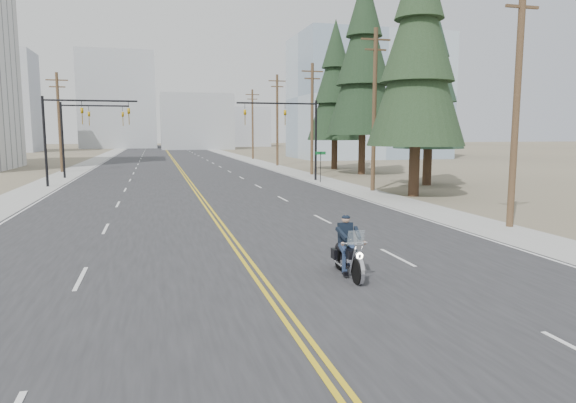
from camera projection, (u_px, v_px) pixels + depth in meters
The scene contains 25 objects.
ground_plane at pixel (282, 310), 12.21m from camera, with size 400.00×400.00×0.00m, color #776D56.
road at pixel (173, 160), 79.35m from camera, with size 20.00×200.00×0.01m, color #303033.
sidewalk_left at pixel (95, 161), 76.49m from camera, with size 3.00×200.00×0.01m, color #A5A5A0.
sidewalk_right at pixel (247, 159), 82.22m from camera, with size 3.00×200.00×0.01m, color #A5A5A0.
traffic_mast_left at pixel (72, 123), 40.01m from camera, with size 7.10×0.26×7.00m.
traffic_mast_right at pixel (294, 124), 44.48m from camera, with size 7.10×0.26×7.00m.
traffic_mast_far at pixel (81, 125), 47.61m from camera, with size 6.10×0.26×7.00m.
street_sign at pixel (321, 161), 43.44m from camera, with size 0.90×0.06×2.62m.
utility_pole_a at pixel (517, 97), 22.23m from camera, with size 2.20×0.30×11.00m.
utility_pole_b at pixel (374, 108), 36.59m from camera, with size 2.20×0.30×11.50m.
utility_pole_c at pixel (312, 117), 51.01m from camera, with size 2.20×0.30×11.00m.
utility_pole_d at pixel (277, 119), 65.37m from camera, with size 2.20×0.30×11.50m.
utility_pole_e at pixel (253, 123), 81.71m from camera, with size 2.20×0.30×11.00m.
utility_pole_left at pixel (59, 121), 54.41m from camera, with size 2.20×0.30×10.50m.
glass_building at pixel (367, 98), 86.00m from camera, with size 24.00×16.00×20.00m, color #9EB5CC.
haze_bldg_a at pixel (1, 102), 112.34m from camera, with size 14.00×12.00×22.00m, color #B7BCC6.
haze_bldg_b at pixel (196, 122), 133.18m from camera, with size 18.00×14.00×14.00m, color #ADB2B7.
haze_bldg_c at pixel (332, 113), 126.50m from camera, with size 16.00×12.00×18.00m, color #B7BCC6.
haze_bldg_d at pixel (118, 101), 141.79m from camera, with size 20.00×15.00×26.00m, color #ADB2B7.
haze_bldg_e at pixel (245, 127), 161.53m from camera, with size 14.00×14.00×12.00m, color #B7BCC6.
motorcyclist at pixel (349, 247), 14.94m from camera, with size 0.98×2.29×1.79m, color black, non-canonical shape.
conifer_near at pixel (418, 48), 32.97m from camera, with size 6.33×6.33×16.75m.
conifer_mid at pixel (430, 78), 40.41m from camera, with size 5.57×5.57×14.84m.
conifer_tall at pixel (364, 59), 50.74m from camera, with size 7.20×7.20×20.00m.
conifer_far at pixel (335, 84), 58.41m from camera, with size 6.31×6.31×16.91m.
Camera 1 is at (-2.81, -11.41, 4.19)m, focal length 32.00 mm.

